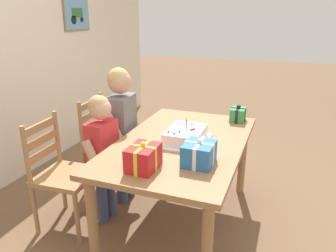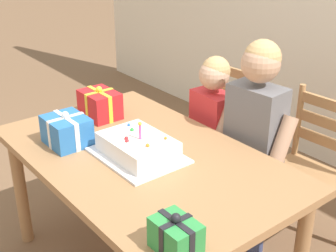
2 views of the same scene
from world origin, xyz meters
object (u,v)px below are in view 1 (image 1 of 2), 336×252
Objects in this scene: dining_table at (181,152)px; gift_box_beside_cake at (143,158)px; gift_box_red_large at (199,153)px; gift_box_corner_small at (238,115)px; chair_left at (62,173)px; birthday_cake at (186,135)px; child_older at (122,123)px; child_younger at (103,147)px; chair_right at (106,143)px.

dining_table is 6.59× the size of gift_box_beside_cake.
gift_box_corner_small is at bearing -5.44° from gift_box_red_large.
dining_table is at bearing -68.82° from chair_left.
chair_left is (0.19, 0.81, -0.35)m from gift_box_beside_cake.
birthday_cake reaches higher than chair_left.
gift_box_beside_cake reaches higher than dining_table.
gift_box_corner_small is (0.98, -0.09, -0.01)m from gift_box_red_large.
child_younger is (-0.33, 0.00, -0.10)m from child_older.
child_older reaches higher than dining_table.
birthday_cake is 0.48× the size of chair_left.
dining_table is 0.56m from gift_box_beside_cake.
dining_table is at bearing 34.41° from gift_box_red_large.
child_younger is at bearing 104.38° from dining_table.
chair_left is at bearing 90.48° from gift_box_red_large.
dining_table is 0.74m from gift_box_corner_small.
gift_box_red_large is 1.33× the size of gift_box_corner_small.
gift_box_beside_cake is at bearing -137.05° from chair_right.
dining_table is 1.68× the size of chair_left.
gift_box_red_large is 0.21× the size of child_younger.
chair_left is at bearing 151.69° from child_older.
child_younger reaches higher than gift_box_red_large.
child_younger reaches higher than gift_box_beside_cake.
chair_right is (-0.30, 1.22, -0.34)m from gift_box_corner_small.
child_older is 1.15× the size of child_younger.
dining_table is 0.65m from child_older.
chair_left is at bearing -180.00° from chair_right.
birthday_cake is 0.35× the size of child_older.
gift_box_red_large reaches higher than chair_right.
birthday_cake is at bearing -110.13° from chair_right.
gift_box_corner_small is 1.24m from child_younger.
dining_table is 3.51× the size of birthday_cake.
child_older is at bearing 74.40° from dining_table.
child_older reaches higher than child_younger.
dining_table is 0.14m from birthday_cake.
chair_left is at bearing 129.17° from gift_box_corner_small.
child_younger reaches higher than gift_box_corner_small.
gift_box_beside_cake reaches higher than chair_right.
dining_table is at bearing -110.96° from chair_right.
child_younger is at bearing 55.04° from gift_box_beside_cake.
gift_box_red_large is 0.25× the size of chair_left.
birthday_cake is (0.00, -0.03, 0.14)m from dining_table.
child_older is (-0.47, 0.94, -0.04)m from gift_box_corner_small.
child_younger is (-0.50, -0.28, 0.20)m from chair_right.
gift_box_red_large reaches higher than dining_table.
dining_table is at bearing -8.54° from gift_box_beside_cake.
dining_table is 0.63m from child_younger.
child_younger is (-0.16, 0.61, 0.01)m from dining_table.
dining_table is 1.68× the size of chair_right.
chair_right is at bearing 69.04° from dining_table.
child_younger is (0.37, 0.53, -0.16)m from gift_box_beside_cake.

